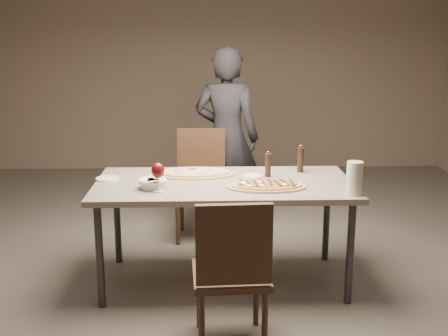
{
  "coord_description": "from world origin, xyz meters",
  "views": [
    {
      "loc": [
        -0.12,
        -3.79,
        1.78
      ],
      "look_at": [
        0.0,
        0.0,
        0.85
      ],
      "focal_mm": 45.0,
      "sensor_mm": 36.0,
      "label": 1
    }
  ],
  "objects_px": {
    "zucchini_pizza": "(266,185)",
    "chair_far": "(201,177)",
    "dining_table": "(224,190)",
    "ham_pizza": "(195,173)",
    "pepper_mill_left": "(268,165)",
    "carafe": "(355,178)",
    "diner": "(227,137)",
    "chair_near": "(232,267)",
    "bread_basket": "(152,183)"
  },
  "relations": [
    {
      "from": "zucchini_pizza",
      "to": "chair_far",
      "type": "xyz_separation_m",
      "value": [
        -0.45,
        1.15,
        -0.24
      ]
    },
    {
      "from": "dining_table",
      "to": "ham_pizza",
      "type": "relative_size",
      "value": 3.08
    },
    {
      "from": "ham_pizza",
      "to": "chair_far",
      "type": "height_order",
      "value": "chair_far"
    },
    {
      "from": "pepper_mill_left",
      "to": "carafe",
      "type": "distance_m",
      "value": 0.69
    },
    {
      "from": "ham_pizza",
      "to": "diner",
      "type": "distance_m",
      "value": 1.14
    },
    {
      "from": "carafe",
      "to": "chair_near",
      "type": "distance_m",
      "value": 1.05
    },
    {
      "from": "ham_pizza",
      "to": "carafe",
      "type": "bearing_deg",
      "value": -38.1
    },
    {
      "from": "chair_far",
      "to": "ham_pizza",
      "type": "bearing_deg",
      "value": 90.3
    },
    {
      "from": "bread_basket",
      "to": "pepper_mill_left",
      "type": "bearing_deg",
      "value": 19.71
    },
    {
      "from": "bread_basket",
      "to": "carafe",
      "type": "relative_size",
      "value": 0.88
    },
    {
      "from": "bread_basket",
      "to": "diner",
      "type": "relative_size",
      "value": 0.12
    },
    {
      "from": "bread_basket",
      "to": "chair_near",
      "type": "bearing_deg",
      "value": -56.39
    },
    {
      "from": "zucchini_pizza",
      "to": "ham_pizza",
      "type": "distance_m",
      "value": 0.61
    },
    {
      "from": "dining_table",
      "to": "zucchini_pizza",
      "type": "distance_m",
      "value": 0.33
    },
    {
      "from": "pepper_mill_left",
      "to": "diner",
      "type": "xyz_separation_m",
      "value": [
        -0.26,
        1.16,
        -0.01
      ]
    },
    {
      "from": "carafe",
      "to": "chair_far",
      "type": "distance_m",
      "value": 1.69
    },
    {
      "from": "zucchini_pizza",
      "to": "carafe",
      "type": "height_order",
      "value": "carafe"
    },
    {
      "from": "dining_table",
      "to": "bread_basket",
      "type": "distance_m",
      "value": 0.52
    },
    {
      "from": "diner",
      "to": "chair_near",
      "type": "bearing_deg",
      "value": 105.43
    },
    {
      "from": "dining_table",
      "to": "chair_near",
      "type": "bearing_deg",
      "value": -89.04
    },
    {
      "from": "dining_table",
      "to": "zucchini_pizza",
      "type": "xyz_separation_m",
      "value": [
        0.28,
        -0.16,
        0.07
      ]
    },
    {
      "from": "ham_pizza",
      "to": "pepper_mill_left",
      "type": "height_order",
      "value": "pepper_mill_left"
    },
    {
      "from": "dining_table",
      "to": "carafe",
      "type": "distance_m",
      "value": 0.91
    },
    {
      "from": "dining_table",
      "to": "carafe",
      "type": "relative_size",
      "value": 8.29
    },
    {
      "from": "chair_near",
      "to": "diner",
      "type": "height_order",
      "value": "diner"
    },
    {
      "from": "chair_near",
      "to": "dining_table",
      "type": "bearing_deg",
      "value": 88.14
    },
    {
      "from": "zucchini_pizza",
      "to": "pepper_mill_left",
      "type": "height_order",
      "value": "pepper_mill_left"
    },
    {
      "from": "chair_far",
      "to": "diner",
      "type": "relative_size",
      "value": 0.57
    },
    {
      "from": "bread_basket",
      "to": "chair_near",
      "type": "distance_m",
      "value": 0.95
    },
    {
      "from": "zucchini_pizza",
      "to": "pepper_mill_left",
      "type": "relative_size",
      "value": 2.84
    },
    {
      "from": "ham_pizza",
      "to": "chair_near",
      "type": "relative_size",
      "value": 0.65
    },
    {
      "from": "ham_pizza",
      "to": "diner",
      "type": "xyz_separation_m",
      "value": [
        0.28,
        1.1,
        0.06
      ]
    },
    {
      "from": "ham_pizza",
      "to": "chair_near",
      "type": "bearing_deg",
      "value": -89.43
    },
    {
      "from": "bread_basket",
      "to": "pepper_mill_left",
      "type": "distance_m",
      "value": 0.86
    },
    {
      "from": "dining_table",
      "to": "chair_far",
      "type": "height_order",
      "value": "chair_far"
    },
    {
      "from": "ham_pizza",
      "to": "carafe",
      "type": "xyz_separation_m",
      "value": [
        1.04,
        -0.53,
        0.09
      ]
    },
    {
      "from": "ham_pizza",
      "to": "chair_far",
      "type": "relative_size",
      "value": 0.62
    },
    {
      "from": "chair_near",
      "to": "zucchini_pizza",
      "type": "bearing_deg",
      "value": 67.57
    },
    {
      "from": "pepper_mill_left",
      "to": "zucchini_pizza",
      "type": "bearing_deg",
      "value": -98.1
    },
    {
      "from": "dining_table",
      "to": "pepper_mill_left",
      "type": "xyz_separation_m",
      "value": [
        0.32,
        0.14,
        0.15
      ]
    },
    {
      "from": "dining_table",
      "to": "chair_near",
      "type": "height_order",
      "value": "chair_near"
    },
    {
      "from": "diner",
      "to": "bread_basket",
      "type": "bearing_deg",
      "value": 85.97
    },
    {
      "from": "dining_table",
      "to": "bread_basket",
      "type": "relative_size",
      "value": 9.39
    },
    {
      "from": "zucchini_pizza",
      "to": "diner",
      "type": "bearing_deg",
      "value": 117.16
    },
    {
      "from": "bread_basket",
      "to": "dining_table",
      "type": "bearing_deg",
      "value": 17.52
    },
    {
      "from": "zucchini_pizza",
      "to": "ham_pizza",
      "type": "height_order",
      "value": "zucchini_pizza"
    },
    {
      "from": "bread_basket",
      "to": "chair_far",
      "type": "distance_m",
      "value": 1.21
    },
    {
      "from": "chair_near",
      "to": "chair_far",
      "type": "distance_m",
      "value": 1.9
    },
    {
      "from": "ham_pizza",
      "to": "diner",
      "type": "height_order",
      "value": "diner"
    },
    {
      "from": "dining_table",
      "to": "ham_pizza",
      "type": "height_order",
      "value": "ham_pizza"
    }
  ]
}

